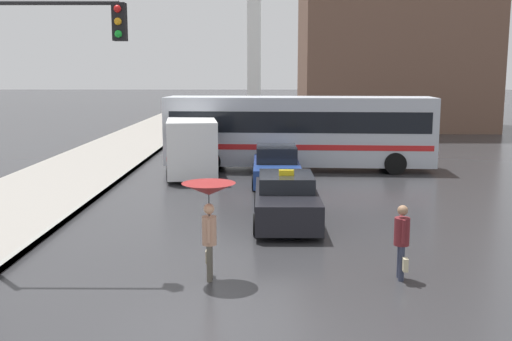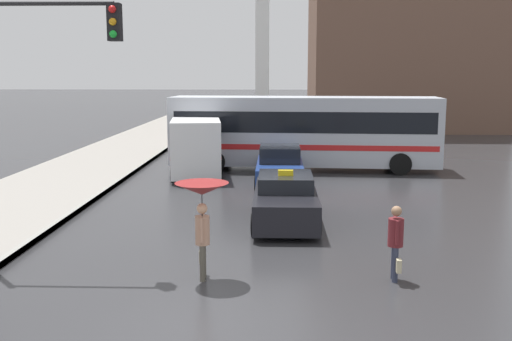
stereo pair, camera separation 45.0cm
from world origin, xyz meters
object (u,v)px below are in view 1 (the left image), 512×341
at_px(taxi, 286,200).
at_px(pedestrian_man, 402,237).
at_px(sedan_red, 276,167).
at_px(traffic_light, 31,79).
at_px(pedestrian_with_umbrella, 209,200).
at_px(ambulance_van, 192,144).
at_px(city_bus, 299,129).

height_order(taxi, pedestrian_man, pedestrian_man).
bearing_deg(sedan_red, traffic_light, 61.75).
bearing_deg(pedestrian_with_umbrella, traffic_light, 75.56).
xyz_separation_m(ambulance_van, pedestrian_with_umbrella, (1.92, -13.39, 0.38)).
relative_size(city_bus, pedestrian_with_umbrella, 5.77).
bearing_deg(city_bus, sedan_red, -13.47).
distance_m(city_bus, pedestrian_with_umbrella, 15.24).
xyz_separation_m(taxi, city_bus, (0.97, 9.97, 1.17)).
height_order(sedan_red, pedestrian_man, pedestrian_man).
bearing_deg(sedan_red, city_bus, -107.03).
distance_m(pedestrian_with_umbrella, traffic_light, 4.76).
xyz_separation_m(ambulance_van, pedestrian_man, (6.01, -13.32, -0.43)).
relative_size(taxi, sedan_red, 0.96).
distance_m(taxi, pedestrian_man, 5.44).
bearing_deg(taxi, traffic_light, 35.49).
relative_size(city_bus, traffic_light, 1.98).
relative_size(pedestrian_with_umbrella, traffic_light, 0.34).
bearing_deg(pedestrian_man, traffic_light, -92.06).
distance_m(taxi, sedan_red, 6.38).
bearing_deg(traffic_light, pedestrian_man, -5.87).
bearing_deg(ambulance_van, city_bus, -168.75).
bearing_deg(traffic_light, sedan_red, 61.75).
height_order(sedan_red, traffic_light, traffic_light).
bearing_deg(traffic_light, taxi, 35.49).
relative_size(ambulance_van, traffic_light, 0.87).
relative_size(taxi, pedestrian_man, 2.78).
height_order(pedestrian_with_umbrella, pedestrian_man, pedestrian_with_umbrella).
bearing_deg(pedestrian_man, city_bus, -171.25).
height_order(taxi, ambulance_van, ambulance_van).
xyz_separation_m(taxi, traffic_light, (-5.78, -4.12, 3.58)).
distance_m(ambulance_van, city_bus, 5.01).
bearing_deg(city_bus, pedestrian_with_umbrella, -7.02).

